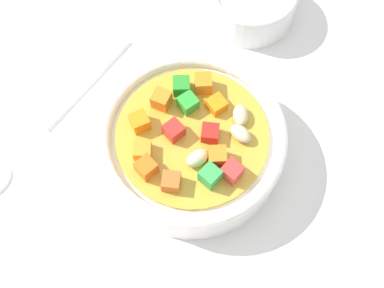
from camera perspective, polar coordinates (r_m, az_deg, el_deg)
ground_plane at (r=44.94cm, az=0.00°, el=-1.67°), size 140.00×140.00×2.00cm
soup_bowl_main at (r=41.69cm, az=0.00°, el=0.17°), size 15.63×15.63×5.62cm
spoon at (r=46.57cm, az=-16.43°, el=1.79°), size 19.65×5.64×0.79cm
side_bowl_small at (r=50.76cm, az=6.93°, el=15.96°), size 8.64×8.64×3.88cm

